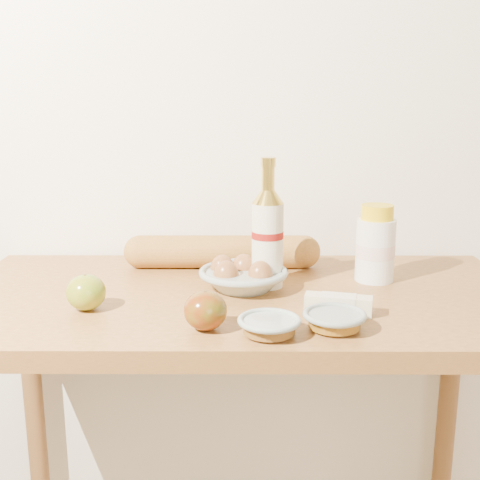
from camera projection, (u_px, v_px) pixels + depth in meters
name	position (u px, v px, depth m)	size (l,w,h in m)	color
back_wall	(241.00, 96.00, 1.49)	(3.50, 0.02, 2.60)	white
table	(240.00, 347.00, 1.29)	(1.20, 0.60, 0.90)	#AB7237
bourbon_bottle	(268.00, 235.00, 1.27)	(0.08, 0.08, 0.28)	beige
cream_bottle	(375.00, 246.00, 1.32)	(0.10, 0.10, 0.17)	white
egg_bowl	(243.00, 276.00, 1.28)	(0.19, 0.19, 0.07)	#919E99
baguette	(222.00, 252.00, 1.43)	(0.47, 0.08, 0.08)	#BA8238
apple_yellowgreen	(86.00, 292.00, 1.15)	(0.08, 0.08, 0.07)	olive
apple_redgreen_front	(205.00, 311.00, 1.05)	(0.08, 0.08, 0.07)	maroon
sugar_bowl	(269.00, 326.00, 1.03)	(0.13, 0.13, 0.03)	#96A49F
syrup_bowl	(334.00, 320.00, 1.06)	(0.12, 0.12, 0.03)	gray
butter_stick	(338.00, 305.00, 1.13)	(0.13, 0.06, 0.04)	beige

